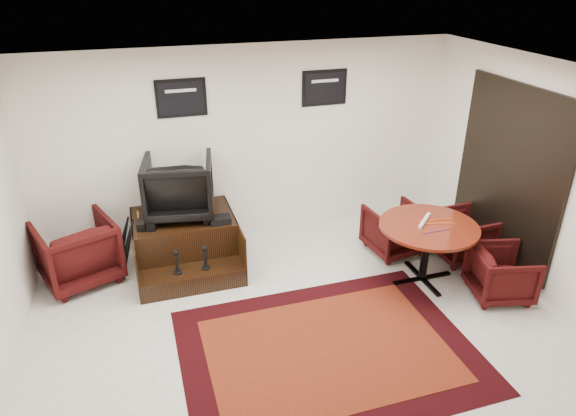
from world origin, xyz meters
The scene contains 16 objects.
ground centered at (0.00, 0.00, 0.00)m, with size 6.00×6.00×0.00m, color silver.
room_shell centered at (0.41, 0.12, 1.79)m, with size 6.02×5.02×2.81m.
area_rug centered at (0.13, -0.32, 0.01)m, with size 3.08×2.31×0.01m.
shine_podium centered at (-1.07, 1.90, 0.32)m, with size 1.34×1.38×0.69m.
shine_chair centered at (-1.07, 2.04, 1.14)m, with size 0.87×0.81×0.89m, color black.
shoes_pair centered at (-1.53, 1.81, 0.74)m, with size 0.29×0.34×0.11m.
polish_kit centered at (-0.62, 1.64, 0.73)m, with size 0.27×0.18×0.09m, color black.
umbrella_black centered at (-1.83, 1.77, 0.44)m, with size 0.32×0.12×0.87m, color black, non-canonical shape.
umbrella_hooked centered at (-1.89, 1.93, 0.42)m, with size 0.31×0.12×0.84m, color black, non-canonical shape.
armchair_side centered at (-2.43, 1.92, 0.46)m, with size 0.89×0.84×0.92m, color black.
meeting_table centered at (1.81, 0.58, 0.71)m, with size 1.23×1.23×0.80m.
table_chair_back centered at (1.79, 1.36, 0.37)m, with size 0.73×0.68×0.75m, color black.
table_chair_window centered at (2.61, 0.94, 0.37)m, with size 0.71×0.66×0.73m, color black.
table_chair_corner centered at (2.52, -0.01, 0.35)m, with size 0.68×0.64×0.70m, color black.
paper_roll centered at (1.79, 0.66, 0.83)m, with size 0.05×0.05×0.42m, color silver.
table_clutter centered at (1.91, 0.57, 0.81)m, with size 0.57×0.32×0.01m.
Camera 1 is at (-1.55, -4.28, 3.78)m, focal length 32.00 mm.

